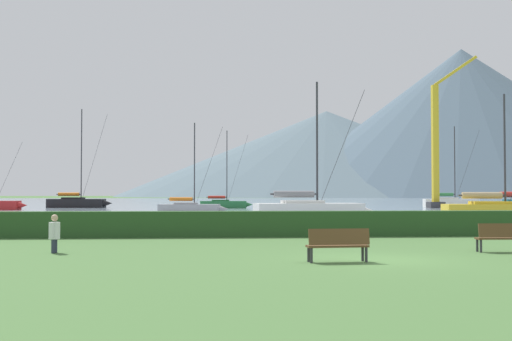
% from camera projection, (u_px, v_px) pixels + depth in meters
% --- Properties ---
extents(ground_plane, '(1000.00, 1000.00, 0.00)m').
position_uv_depth(ground_plane, '(376.00, 260.00, 20.10)').
color(ground_plane, '#477038').
extents(harbor_water, '(320.00, 246.00, 0.00)m').
position_uv_depth(harbor_water, '(224.00, 202.00, 156.60)').
color(harbor_water, '#8499A8').
rests_on(harbor_water, ground_plane).
extents(hedge_line, '(80.00, 1.20, 1.14)m').
position_uv_depth(hedge_line, '(314.00, 224.00, 31.08)').
color(hedge_line, '#284C23').
rests_on(hedge_line, ground_plane).
extents(sailboat_slip_1, '(8.80, 3.44, 13.38)m').
position_uv_depth(sailboat_slip_1, '(77.00, 202.00, 93.19)').
color(sailboat_slip_1, black).
rests_on(sailboat_slip_1, harbor_water).
extents(sailboat_slip_2, '(8.66, 3.36, 9.08)m').
position_uv_depth(sailboat_slip_2, '(498.00, 211.00, 49.34)').
color(sailboat_slip_2, gold).
rests_on(sailboat_slip_2, harbor_water).
extents(sailboat_slip_3, '(8.62, 3.58, 11.35)m').
position_uv_depth(sailboat_slip_3, '(451.00, 202.00, 96.64)').
color(sailboat_slip_3, white).
rests_on(sailboat_slip_3, harbor_water).
extents(sailboat_slip_6, '(6.90, 2.26, 10.13)m').
position_uv_depth(sailboat_slip_6, '(224.00, 204.00, 89.69)').
color(sailboat_slip_6, '#236B38').
rests_on(sailboat_slip_6, harbor_water).
extents(sailboat_slip_7, '(6.73, 2.82, 8.66)m').
position_uv_depth(sailboat_slip_7, '(190.00, 208.00, 65.55)').
color(sailboat_slip_7, '#9E9EA3').
rests_on(sailboat_slip_7, harbor_water).
extents(sailboat_slip_11, '(9.07, 3.37, 10.06)m').
position_uv_depth(sailboat_slip_11, '(310.00, 210.00, 49.91)').
color(sailboat_slip_11, white).
rests_on(sailboat_slip_11, harbor_water).
extents(park_bench_near_path, '(1.77, 0.53, 0.95)m').
position_uv_depth(park_bench_near_path, '(504.00, 236.00, 22.68)').
color(park_bench_near_path, brown).
rests_on(park_bench_near_path, ground_plane).
extents(park_bench_under_tree, '(1.77, 0.60, 0.95)m').
position_uv_depth(park_bench_under_tree, '(338.00, 243.00, 19.35)').
color(park_bench_under_tree, brown).
rests_on(park_bench_under_tree, ground_plane).
extents(person_seated_viewer, '(0.36, 0.57, 1.25)m').
position_uv_depth(person_seated_viewer, '(54.00, 232.00, 22.40)').
color(person_seated_viewer, '#2D3347').
rests_on(person_seated_viewer, ground_plane).
extents(dock_crane, '(6.87, 2.00, 20.47)m').
position_uv_depth(dock_crane, '(437.00, 153.00, 91.85)').
color(dock_crane, '#333338').
rests_on(dock_crane, ground_plane).
extents(distant_hill_central_peak, '(217.35, 217.35, 81.14)m').
position_uv_depth(distant_hill_central_peak, '(462.00, 123.00, 376.98)').
color(distant_hill_central_peak, '#4C6070').
rests_on(distant_hill_central_peak, ground_plane).
extents(distant_hill_east_ridge, '(249.09, 249.09, 50.72)m').
position_uv_depth(distant_hill_east_ridge, '(327.00, 154.00, 408.34)').
color(distant_hill_east_ridge, slate).
rests_on(distant_hill_east_ridge, ground_plane).
extents(distant_hill_far_shoulder, '(252.52, 252.52, 70.64)m').
position_uv_depth(distant_hill_far_shoulder, '(436.00, 140.00, 428.18)').
color(distant_hill_far_shoulder, slate).
rests_on(distant_hill_far_shoulder, ground_plane).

